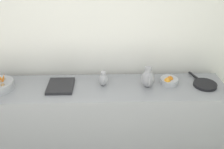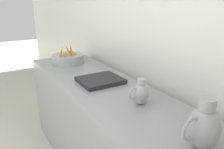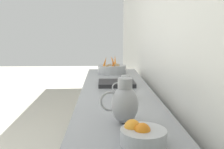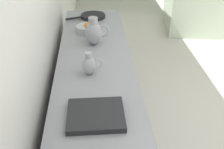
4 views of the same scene
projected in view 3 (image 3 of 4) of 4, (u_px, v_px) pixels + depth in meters
name	position (u px, v px, depth m)	size (l,w,h in m)	color
tile_wall_left	(201.00, 11.00, 1.39)	(0.10, 9.57, 3.00)	white
vegetable_colander	(112.00, 69.00, 3.11)	(0.34, 0.34, 0.23)	#9EA0A5
orange_bowl	(142.00, 135.00, 1.15)	(0.21, 0.21, 0.10)	#ADAFB5
metal_pitcher_tall	(124.00, 103.00, 1.40)	(0.21, 0.15, 0.25)	#939399
metal_pitcher_short	(125.00, 88.00, 1.92)	(0.15, 0.11, 0.18)	#A3A3A8
counter_sink_basin	(117.00, 83.00, 2.42)	(0.34, 0.30, 0.04)	#232326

